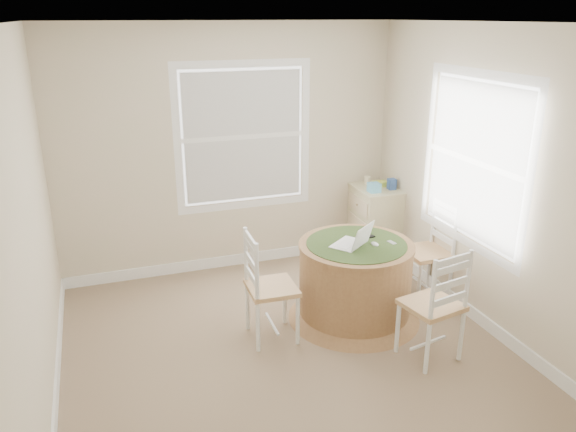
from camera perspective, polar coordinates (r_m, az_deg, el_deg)
name	(u,v)px	position (r m, az deg, el deg)	size (l,w,h in m)	color
room	(299,194)	(4.48, 1.09, 2.21)	(3.64, 3.64, 2.64)	#947F5D
round_table	(355,278)	(5.15, 6.82, -6.24)	(1.21, 1.21, 0.74)	olive
chair_left	(272,287)	(4.79, -1.67, -7.24)	(0.42, 0.40, 0.95)	white
chair_near	(432,304)	(4.67, 14.40, -8.69)	(0.42, 0.40, 0.95)	white
chair_right	(426,252)	(5.63, 13.88, -3.55)	(0.42, 0.40, 0.95)	white
laptop	(352,242)	(4.96, 6.52, -2.68)	(0.43, 0.42, 0.23)	white
mouse	(375,244)	(5.01, 8.81, -2.85)	(0.06, 0.09, 0.03)	white
phone	(392,243)	(5.08, 10.49, -2.71)	(0.04, 0.09, 0.02)	#B7BABF
keys	(371,237)	(5.17, 8.42, -2.12)	(0.06, 0.05, 0.03)	black
corner_chest	(374,222)	(6.49, 8.77, -0.60)	(0.49, 0.64, 0.83)	beige
tissue_box	(374,188)	(6.16, 8.71, 2.84)	(0.12, 0.12, 0.10)	#60B3DC
box_yellow	(380,184)	(6.40, 9.37, 3.25)	(0.15, 0.10, 0.06)	#C1D64B
box_blue	(393,184)	(6.29, 10.61, 3.19)	(0.08, 0.08, 0.12)	#305192
cup_cream	(366,180)	(6.47, 7.97, 3.66)	(0.07, 0.07, 0.09)	beige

